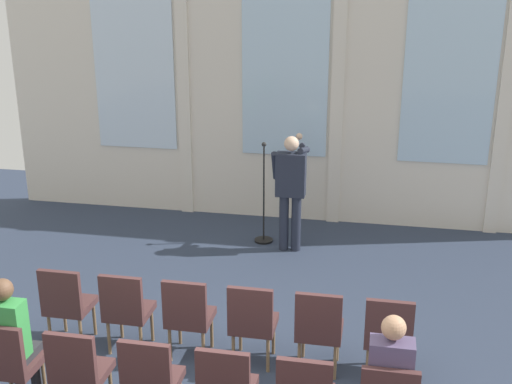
{
  "coord_description": "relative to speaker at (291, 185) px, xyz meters",
  "views": [
    {
      "loc": [
        1.49,
        -4.64,
        3.88
      ],
      "look_at": [
        0.09,
        2.57,
        1.39
      ],
      "focal_mm": 45.57,
      "sensor_mm": 36.0,
      "label": 1
    }
  ],
  "objects": [
    {
      "name": "chair_r0_c1",
      "position": [
        -1.31,
        -3.04,
        -0.46
      ],
      "size": [
        0.46,
        0.44,
        0.94
      ],
      "color": "olive",
      "rests_on": "ground"
    },
    {
      "name": "chair_r0_c4",
      "position": [
        0.73,
        -3.04,
        -0.46
      ],
      "size": [
        0.46,
        0.44,
        0.94
      ],
      "color": "olive",
      "rests_on": "ground"
    },
    {
      "name": "speaker",
      "position": [
        0.0,
        0.0,
        0.0
      ],
      "size": [
        0.52,
        0.69,
        1.71
      ],
      "color": "#232838",
      "rests_on": "ground"
    },
    {
      "name": "audience_r1_c5",
      "position": [
        1.41,
        -4.1,
        -0.26
      ],
      "size": [
        0.36,
        0.39,
        1.32
      ],
      "color": "#2D2D33",
      "rests_on": "ground"
    },
    {
      "name": "audience_r1_c0",
      "position": [
        -1.99,
        -4.1,
        -0.26
      ],
      "size": [
        0.36,
        0.39,
        1.32
      ],
      "color": "#2D2D33",
      "rests_on": "ground"
    },
    {
      "name": "chair_r0_c2",
      "position": [
        -0.63,
        -3.04,
        -0.46
      ],
      "size": [
        0.46,
        0.44,
        0.94
      ],
      "color": "olive",
      "rests_on": "ground"
    },
    {
      "name": "mic_stand",
      "position": [
        -0.43,
        0.22,
        -0.66
      ],
      "size": [
        0.28,
        0.28,
        1.55
      ],
      "color": "black",
      "rests_on": "ground"
    },
    {
      "name": "rear_partition",
      "position": [
        -0.26,
        1.31,
        1.21
      ],
      "size": [
        9.26,
        0.14,
        4.38
      ],
      "color": "silver",
      "rests_on": "ground"
    },
    {
      "name": "chair_r0_c3",
      "position": [
        0.05,
        -3.04,
        -0.46
      ],
      "size": [
        0.46,
        0.44,
        0.94
      ],
      "color": "olive",
      "rests_on": "ground"
    },
    {
      "name": "chair_r1_c1",
      "position": [
        -1.31,
        -4.19,
        -0.46
      ],
      "size": [
        0.46,
        0.44,
        0.94
      ],
      "color": "olive",
      "rests_on": "ground"
    },
    {
      "name": "chair_r0_c5",
      "position": [
        1.41,
        -3.04,
        -0.46
      ],
      "size": [
        0.46,
        0.44,
        0.94
      ],
      "color": "olive",
      "rests_on": "ground"
    },
    {
      "name": "chair_r1_c2",
      "position": [
        -0.63,
        -4.19,
        -0.46
      ],
      "size": [
        0.46,
        0.44,
        0.94
      ],
      "color": "olive",
      "rests_on": "ground"
    },
    {
      "name": "chair_r1_c0",
      "position": [
        -1.99,
        -4.19,
        -0.46
      ],
      "size": [
        0.46,
        0.44,
        0.94
      ],
      "color": "olive",
      "rests_on": "ground"
    },
    {
      "name": "chair_r0_c0",
      "position": [
        -1.99,
        -3.04,
        -0.46
      ],
      "size": [
        0.46,
        0.44,
        0.94
      ],
      "color": "olive",
      "rests_on": "ground"
    }
  ]
}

